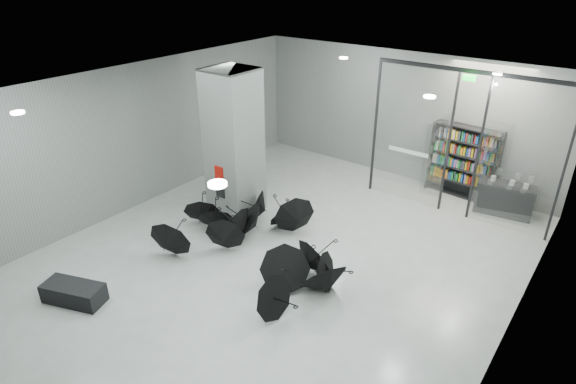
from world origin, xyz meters
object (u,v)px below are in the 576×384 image
Objects in this scene: bench at (74,293)px; column at (234,144)px; shop_counter at (505,199)px; bookshelf at (463,162)px; umbrella_cluster at (262,246)px.

column is at bearing 70.21° from bench.
bench is 11.16m from shop_counter.
bookshelf is 6.74m from umbrella_cluster.
bench is at bearing -131.59° from shop_counter.
bench is 0.60× the size of bookshelf.
bookshelf is 0.38× the size of umbrella_cluster.
shop_counter is at bearing 36.76° from bench.
bench is at bearing -89.62° from column.
bookshelf is 1.60m from shop_counter.
shop_counter reaches higher than bench.
column is at bearing -128.89° from bookshelf.
bench is 0.23× the size of umbrella_cluster.
bookshelf reaches higher than shop_counter.
bookshelf reaches higher than umbrella_cluster.
column is 1.87× the size of bookshelf.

